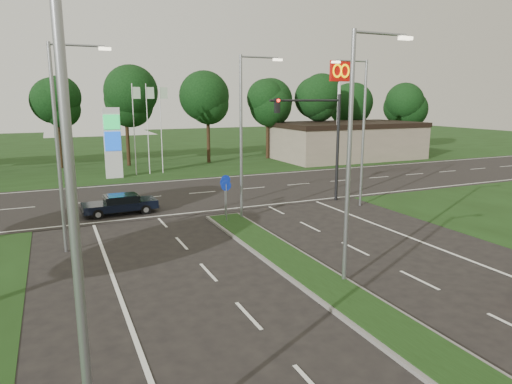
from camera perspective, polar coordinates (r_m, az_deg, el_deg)
name	(u,v)px	position (r m, az deg, el deg)	size (l,w,h in m)	color
ground	(458,375)	(13.15, 23.89, -20.18)	(160.00, 160.00, 0.00)	black
verge_far	(124,150)	(63.17, -16.14, 5.04)	(160.00, 50.00, 0.02)	black
cross_road	(189,194)	(33.09, -8.37, -0.23)	(160.00, 12.00, 0.02)	black
median_kerb	(359,307)	(15.68, 12.75, -13.82)	(2.00, 26.00, 0.12)	slate
commercial_building	(347,141)	(53.22, 11.28, 6.29)	(16.00, 9.00, 4.00)	gray
streetlight_median_near	(354,146)	(16.47, 12.17, 5.65)	(2.53, 0.22, 9.00)	gray
streetlight_median_far	(244,129)	(25.21, -1.45, 7.88)	(2.53, 0.22, 9.00)	gray
streetlight_left_near	(87,208)	(7.40, -20.38, -1.88)	(2.53, 0.22, 9.00)	gray
streetlight_left_far	(62,138)	(21.28, -23.11, 6.27)	(2.53, 0.22, 9.00)	gray
streetlight_right_far	(361,126)	(29.12, 13.00, 8.09)	(2.53, 0.22, 9.00)	gray
traffic_signal	(321,131)	(29.87, 8.15, 7.53)	(5.10, 0.42, 7.00)	black
median_signs	(226,189)	(25.66, -3.82, 0.33)	(1.16, 1.76, 2.38)	gray
gas_pylon	(115,141)	(40.71, -17.21, 6.12)	(5.80, 1.26, 8.00)	silver
mcdonalds_sign	(340,86)	(47.44, 10.40, 12.95)	(2.20, 0.47, 10.40)	silver
treeline_far	(144,97)	(47.96, -13.84, 11.41)	(6.00, 6.00, 9.90)	black
navy_sedan	(120,204)	(28.09, -16.62, -1.42)	(4.26, 1.85, 1.16)	black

